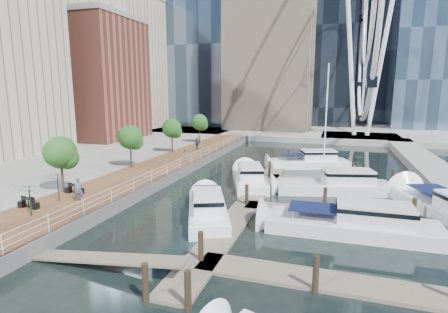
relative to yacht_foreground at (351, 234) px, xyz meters
name	(u,v)px	position (x,y,z in m)	size (l,w,h in m)	color
ground	(168,241)	(-10.82, -4.69, 0.00)	(520.00, 520.00, 0.00)	black
boardwalk	(156,171)	(-19.82, 10.31, 0.50)	(6.00, 60.00, 1.00)	brown
seawall	(181,173)	(-16.82, 10.31, 0.50)	(0.25, 60.00, 1.00)	#595954
land_far	(307,118)	(-10.82, 97.31, 0.50)	(200.00, 114.00, 1.00)	gray
breakwater	(445,181)	(9.18, 15.31, 0.50)	(4.00, 60.00, 1.00)	gray
pier	(360,138)	(3.18, 47.31, 0.50)	(14.00, 12.00, 1.00)	gray
railing	(180,164)	(-16.92, 10.31, 1.52)	(0.10, 60.00, 1.05)	white
floating_docks	(312,199)	(-2.85, 5.29, 0.49)	(16.00, 34.00, 2.60)	#6D6051
midrise_condos	(49,63)	(-44.38, 22.13, 13.42)	(19.00, 67.00, 28.00)	#BCAD8E
street_trees	(130,137)	(-22.22, 9.31, 4.29)	(2.60, 42.60, 4.60)	#3F2B1C
cafe_tables	(7,213)	(-21.22, -6.69, 1.37)	(2.50, 13.70, 0.74)	black
yacht_foreground	(351,234)	(0.00, 0.00, 0.00)	(3.18, 11.87, 2.15)	silver
pedestrian_near	(79,190)	(-19.27, -2.32, 1.91)	(0.66, 0.43, 1.81)	#53556E
pedestrian_mid	(184,156)	(-17.78, 13.44, 1.79)	(0.77, 0.60, 1.57)	#7E6F57
pedestrian_far	(197,143)	(-20.09, 23.06, 1.86)	(1.01, 0.42, 1.72)	#30333C
moored_yachts	(329,199)	(-1.50, 7.38, 0.00)	(24.47, 39.56, 11.50)	silver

